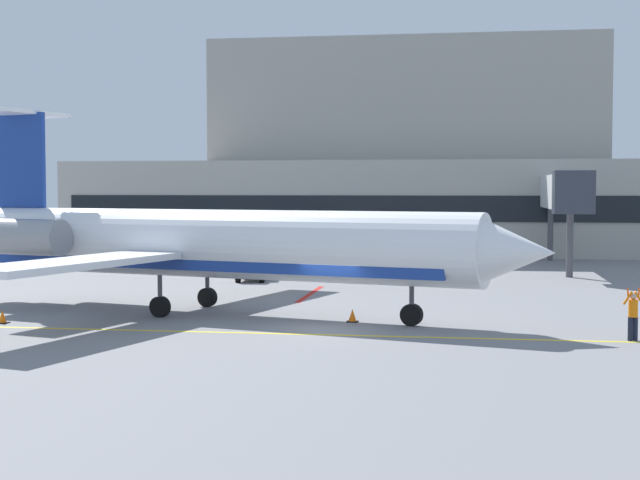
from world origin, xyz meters
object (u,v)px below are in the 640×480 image
Objects in this scene: baggage_tug at (257,255)px; marshaller at (633,314)px; regional_jet at (197,244)px; pushback_tractor at (253,266)px.

baggage_tug is 1.84× the size of marshaller.
baggage_tug is 36.76m from marshaller.
regional_jet is at bearing 163.71° from marshaller.
marshaller reaches higher than baggage_tug.
regional_jet reaches higher than marshaller.
pushback_tractor is at bearing 93.47° from regional_jet.
regional_jet reaches higher than pushback_tractor.
baggage_tug reaches higher than pushback_tractor.
regional_jet is 15.62m from pushback_tractor.
baggage_tug is at bearing 96.54° from regional_jet.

